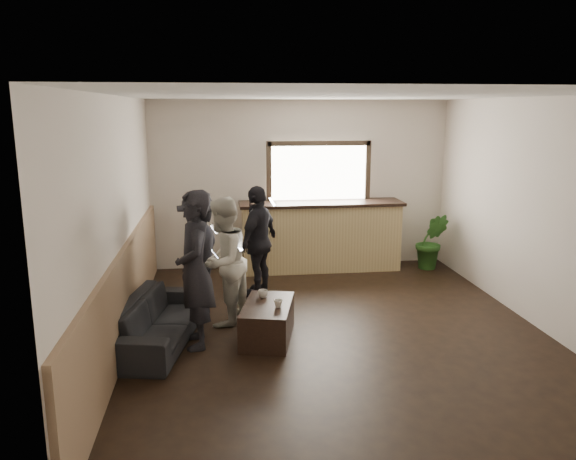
{
  "coord_description": "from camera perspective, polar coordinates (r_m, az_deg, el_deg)",
  "views": [
    {
      "loc": [
        -1.39,
        -6.32,
        2.66
      ],
      "look_at": [
        -0.54,
        0.4,
        1.19
      ],
      "focal_mm": 35.0,
      "sensor_mm": 36.0,
      "label": 1
    }
  ],
  "objects": [
    {
      "name": "ground",
      "position": [
        6.99,
        4.88,
        -10.13
      ],
      "size": [
        5.0,
        6.0,
        0.01
      ],
      "primitive_type": "cube",
      "color": "black"
    },
    {
      "name": "room_shell",
      "position": [
        6.46,
        -1.29,
        1.65
      ],
      "size": [
        5.01,
        6.01,
        2.8
      ],
      "color": "silver",
      "rests_on": "ground"
    },
    {
      "name": "bar_counter",
      "position": [
        9.39,
        3.33,
        -0.17
      ],
      "size": [
        2.7,
        0.68,
        2.13
      ],
      "color": "tan",
      "rests_on": "ground"
    },
    {
      "name": "sofa",
      "position": [
        6.71,
        -13.08,
        -8.93
      ],
      "size": [
        1.07,
        1.95,
        0.54
      ],
      "primitive_type": "imported",
      "rotation": [
        0.0,
        0.0,
        1.37
      ],
      "color": "black",
      "rests_on": "ground"
    },
    {
      "name": "coffee_table",
      "position": [
        6.66,
        -2.08,
        -9.26
      ],
      "size": [
        0.74,
        1.06,
        0.43
      ],
      "primitive_type": "cube",
      "rotation": [
        0.0,
        0.0,
        -0.23
      ],
      "color": "black",
      "rests_on": "ground"
    },
    {
      "name": "cup_a",
      "position": [
        6.79,
        -2.56,
        -6.49
      ],
      "size": [
        0.17,
        0.17,
        0.09
      ],
      "primitive_type": "imported",
      "rotation": [
        0.0,
        0.0,
        5.32
      ],
      "color": "silver",
      "rests_on": "coffee_table"
    },
    {
      "name": "cup_b",
      "position": [
        6.46,
        -1.0,
        -7.48
      ],
      "size": [
        0.14,
        0.14,
        0.09
      ],
      "primitive_type": "imported",
      "rotation": [
        0.0,
        0.0,
        5.48
      ],
      "color": "silver",
      "rests_on": "coffee_table"
    },
    {
      "name": "potted_plant",
      "position": [
        9.71,
        14.38,
        -1.12
      ],
      "size": [
        0.62,
        0.54,
        0.95
      ],
      "primitive_type": "imported",
      "rotation": [
        0.0,
        0.0,
        -0.26
      ],
      "color": "#2D6623",
      "rests_on": "ground"
    },
    {
      "name": "person_a",
      "position": [
        6.35,
        -9.43,
        -4.01
      ],
      "size": [
        0.52,
        0.7,
        1.79
      ],
      "rotation": [
        0.0,
        0.0,
        -1.46
      ],
      "color": "black",
      "rests_on": "ground"
    },
    {
      "name": "person_b",
      "position": [
        7.01,
        -6.63,
        -3.2
      ],
      "size": [
        0.89,
        0.97,
        1.6
      ],
      "rotation": [
        0.0,
        0.0,
        -2.03
      ],
      "color": "beige",
      "rests_on": "ground"
    },
    {
      "name": "person_c",
      "position": [
        7.66,
        -9.04,
        -2.05
      ],
      "size": [
        0.85,
        1.14,
        1.57
      ],
      "rotation": [
        0.0,
        0.0,
        -1.86
      ],
      "color": "black",
      "rests_on": "ground"
    },
    {
      "name": "person_d",
      "position": [
        8.03,
        -3.0,
        -1.13
      ],
      "size": [
        0.83,
        1.0,
        1.6
      ],
      "rotation": [
        0.0,
        0.0,
        -2.13
      ],
      "color": "black",
      "rests_on": "ground"
    }
  ]
}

